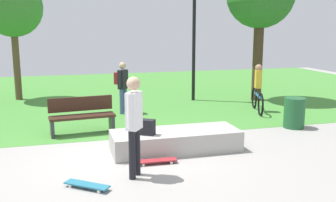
{
  "coord_description": "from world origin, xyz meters",
  "views": [
    {
      "loc": [
        -1.26,
        -7.83,
        2.68
      ],
      "look_at": [
        1.03,
        0.58,
        0.98
      ],
      "focal_mm": 41.68,
      "sensor_mm": 36.0,
      "label": 1
    }
  ],
  "objects_px": {
    "pedestrian_with_backpack": "(122,83)",
    "trash_bin": "(294,113)",
    "park_bench_center_lawn": "(82,115)",
    "cyclist_on_bicycle": "(258,92)",
    "skateboard_spare": "(87,185)",
    "skater_performing_trick": "(134,119)",
    "tree_slender_maple": "(12,8)",
    "lamp_post": "(194,20)",
    "concrete_ledge": "(176,141)",
    "skateboard_by_ledge": "(157,161)",
    "backpack_on_ledge": "(148,127)"
  },
  "relations": [
    {
      "from": "backpack_on_ledge",
      "to": "trash_bin",
      "type": "xyz_separation_m",
      "value": [
        4.21,
        1.17,
        -0.2
      ]
    },
    {
      "from": "backpack_on_ledge",
      "to": "park_bench_center_lawn",
      "type": "xyz_separation_m",
      "value": [
        -1.24,
        2.07,
        -0.12
      ]
    },
    {
      "from": "skater_performing_trick",
      "to": "concrete_ledge",
      "type": "bearing_deg",
      "value": 47.97
    },
    {
      "from": "park_bench_center_lawn",
      "to": "pedestrian_with_backpack",
      "type": "bearing_deg",
      "value": 56.5
    },
    {
      "from": "backpack_on_ledge",
      "to": "lamp_post",
      "type": "distance_m",
      "value": 6.64
    },
    {
      "from": "concrete_ledge",
      "to": "skateboard_spare",
      "type": "bearing_deg",
      "value": -142.11
    },
    {
      "from": "skateboard_by_ledge",
      "to": "tree_slender_maple",
      "type": "xyz_separation_m",
      "value": [
        -3.28,
        7.89,
        3.2
      ]
    },
    {
      "from": "skateboard_spare",
      "to": "skater_performing_trick",
      "type": "bearing_deg",
      "value": 19.22
    },
    {
      "from": "pedestrian_with_backpack",
      "to": "lamp_post",
      "type": "bearing_deg",
      "value": 27.43
    },
    {
      "from": "park_bench_center_lawn",
      "to": "lamp_post",
      "type": "relative_size",
      "value": 0.34
    },
    {
      "from": "skater_performing_trick",
      "to": "park_bench_center_lawn",
      "type": "height_order",
      "value": "skater_performing_trick"
    },
    {
      "from": "backpack_on_ledge",
      "to": "lamp_post",
      "type": "xyz_separation_m",
      "value": [
        2.89,
        5.53,
        2.26
      ]
    },
    {
      "from": "skateboard_spare",
      "to": "pedestrian_with_backpack",
      "type": "distance_m",
      "value": 5.74
    },
    {
      "from": "skateboard_by_ledge",
      "to": "pedestrian_with_backpack",
      "type": "relative_size",
      "value": 0.51
    },
    {
      "from": "skateboard_spare",
      "to": "pedestrian_with_backpack",
      "type": "bearing_deg",
      "value": 75.26
    },
    {
      "from": "concrete_ledge",
      "to": "skater_performing_trick",
      "type": "distance_m",
      "value": 1.88
    },
    {
      "from": "concrete_ledge",
      "to": "pedestrian_with_backpack",
      "type": "bearing_deg",
      "value": 97.97
    },
    {
      "from": "pedestrian_with_backpack",
      "to": "trash_bin",
      "type": "bearing_deg",
      "value": -35.25
    },
    {
      "from": "concrete_ledge",
      "to": "trash_bin",
      "type": "relative_size",
      "value": 3.43
    },
    {
      "from": "backpack_on_ledge",
      "to": "skateboard_by_ledge",
      "type": "bearing_deg",
      "value": 126.84
    },
    {
      "from": "concrete_ledge",
      "to": "park_bench_center_lawn",
      "type": "relative_size",
      "value": 1.68
    },
    {
      "from": "skateboard_by_ledge",
      "to": "lamp_post",
      "type": "xyz_separation_m",
      "value": [
        2.84,
        6.09,
        2.8
      ]
    },
    {
      "from": "tree_slender_maple",
      "to": "pedestrian_with_backpack",
      "type": "xyz_separation_m",
      "value": [
        3.33,
        -3.25,
        -2.32
      ]
    },
    {
      "from": "park_bench_center_lawn",
      "to": "cyclist_on_bicycle",
      "type": "bearing_deg",
      "value": 11.91
    },
    {
      "from": "concrete_ledge",
      "to": "skateboard_spare",
      "type": "distance_m",
      "value": 2.53
    },
    {
      "from": "tree_slender_maple",
      "to": "cyclist_on_bicycle",
      "type": "xyz_separation_m",
      "value": [
        7.46,
        -4.1,
        -2.63
      ]
    },
    {
      "from": "backpack_on_ledge",
      "to": "park_bench_center_lawn",
      "type": "bearing_deg",
      "value": -27.25
    },
    {
      "from": "skater_performing_trick",
      "to": "cyclist_on_bicycle",
      "type": "xyz_separation_m",
      "value": [
        4.71,
        4.33,
        -0.44
      ]
    },
    {
      "from": "tree_slender_maple",
      "to": "lamp_post",
      "type": "relative_size",
      "value": 0.91
    },
    {
      "from": "backpack_on_ledge",
      "to": "tree_slender_maple",
      "type": "bearing_deg",
      "value": -34.23
    },
    {
      "from": "skater_performing_trick",
      "to": "tree_slender_maple",
      "type": "height_order",
      "value": "tree_slender_maple"
    },
    {
      "from": "tree_slender_maple",
      "to": "park_bench_center_lawn",
      "type": "bearing_deg",
      "value": -69.19
    },
    {
      "from": "park_bench_center_lawn",
      "to": "pedestrian_with_backpack",
      "type": "distance_m",
      "value": 2.45
    },
    {
      "from": "skateboard_spare",
      "to": "lamp_post",
      "type": "distance_m",
      "value": 8.59
    },
    {
      "from": "trash_bin",
      "to": "concrete_ledge",
      "type": "bearing_deg",
      "value": -164.07
    },
    {
      "from": "skateboard_spare",
      "to": "cyclist_on_bicycle",
      "type": "height_order",
      "value": "cyclist_on_bicycle"
    },
    {
      "from": "skater_performing_trick",
      "to": "park_bench_center_lawn",
      "type": "relative_size",
      "value": 1.11
    },
    {
      "from": "park_bench_center_lawn",
      "to": "trash_bin",
      "type": "distance_m",
      "value": 5.53
    },
    {
      "from": "concrete_ledge",
      "to": "pedestrian_with_backpack",
      "type": "relative_size",
      "value": 1.74
    },
    {
      "from": "skateboard_by_ledge",
      "to": "lamp_post",
      "type": "relative_size",
      "value": 0.17
    },
    {
      "from": "skateboard_spare",
      "to": "pedestrian_with_backpack",
      "type": "xyz_separation_m",
      "value": [
        1.44,
        5.48,
        0.88
      ]
    },
    {
      "from": "concrete_ledge",
      "to": "backpack_on_ledge",
      "type": "distance_m",
      "value": 0.76
    },
    {
      "from": "park_bench_center_lawn",
      "to": "skateboard_by_ledge",
      "type": "bearing_deg",
      "value": -64.02
    },
    {
      "from": "skateboard_spare",
      "to": "tree_slender_maple",
      "type": "distance_m",
      "value": 9.49
    },
    {
      "from": "backpack_on_ledge",
      "to": "lamp_post",
      "type": "height_order",
      "value": "lamp_post"
    },
    {
      "from": "pedestrian_with_backpack",
      "to": "park_bench_center_lawn",
      "type": "bearing_deg",
      "value": -123.5
    },
    {
      "from": "skater_performing_trick",
      "to": "skateboard_by_ledge",
      "type": "relative_size",
      "value": 2.25
    },
    {
      "from": "lamp_post",
      "to": "skater_performing_trick",
      "type": "bearing_deg",
      "value": -116.92
    },
    {
      "from": "trash_bin",
      "to": "skateboard_by_ledge",
      "type": "bearing_deg",
      "value": -157.48
    },
    {
      "from": "park_bench_center_lawn",
      "to": "backpack_on_ledge",
      "type": "bearing_deg",
      "value": -59.22
    }
  ]
}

